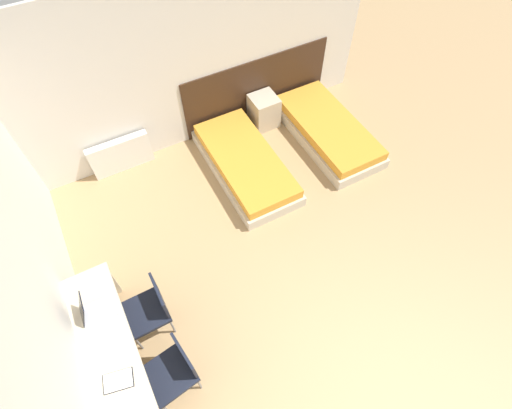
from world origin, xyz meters
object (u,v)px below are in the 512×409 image
(chair_near_notebook, at_px, (174,369))
(laptop, at_px, (93,310))
(bed_near_window, at_px, (245,164))
(chair_near_laptop, at_px, (150,308))
(bed_near_door, at_px, (328,131))
(nightstand, at_px, (264,111))

(chair_near_notebook, distance_m, laptop, 1.05)
(bed_near_window, height_order, chair_near_notebook, chair_near_notebook)
(chair_near_laptop, height_order, laptop, laptop)
(chair_near_laptop, bearing_deg, bed_near_window, 38.06)
(bed_near_door, height_order, nightstand, nightstand)
(chair_near_laptop, xyz_separation_m, chair_near_notebook, (-0.00, -0.75, 0.00))
(nightstand, distance_m, chair_near_notebook, 4.30)
(bed_near_door, xyz_separation_m, chair_near_laptop, (-3.62, -1.66, 0.32))
(chair_near_notebook, bearing_deg, chair_near_laptop, 81.98)
(nightstand, bearing_deg, bed_near_door, -46.39)
(bed_near_door, relative_size, laptop, 5.53)
(bed_near_window, distance_m, chair_near_notebook, 3.20)
(bed_near_door, xyz_separation_m, nightstand, (-0.77, 0.81, 0.11))
(bed_near_window, distance_m, chair_near_laptop, 2.68)
(nightstand, distance_m, laptop, 4.15)
(bed_near_door, distance_m, chair_near_notebook, 4.36)
(chair_near_notebook, bearing_deg, laptop, 112.91)
(bed_near_window, height_order, nightstand, nightstand)
(bed_near_door, bearing_deg, chair_near_laptop, -155.40)
(nightstand, height_order, laptop, laptop)
(bed_near_door, relative_size, chair_near_notebook, 2.37)
(bed_near_window, distance_m, bed_near_door, 1.54)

